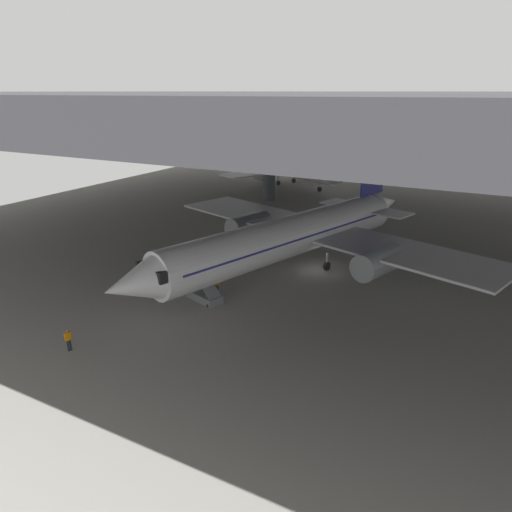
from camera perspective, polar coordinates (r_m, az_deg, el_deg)
name	(u,v)px	position (r m, az deg, el deg)	size (l,w,h in m)	color
ground_plane	(313,269)	(48.50, 7.08, -1.62)	(110.00, 110.00, 0.00)	gray
hangar_structure	(361,98)	(58.41, 12.86, 18.47)	(121.00, 99.00, 17.38)	#4C4F54
airplane_main	(293,235)	(47.13, 4.53, 2.55)	(39.44, 39.83, 12.58)	white
boarding_stairs	(202,291)	(41.40, -6.72, -4.31)	(4.65, 2.70, 4.89)	slate
crew_worker_near_nose	(68,338)	(35.79, -22.12, -9.39)	(0.27, 0.55, 1.70)	#232838
crew_worker_by_stairs	(217,284)	(42.41, -4.84, -3.44)	(0.55, 0.23, 1.56)	#232838
airplane_distant	(291,170)	(91.86, 4.39, 10.55)	(26.78, 26.83, 9.22)	white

